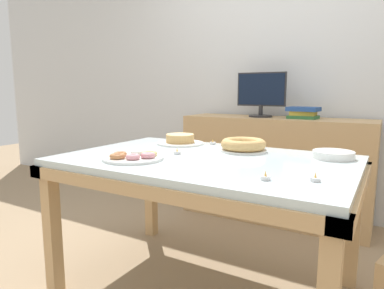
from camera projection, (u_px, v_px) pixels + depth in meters
The scene contains 14 objects.
ground_plane at pixel (205, 288), 1.94m from camera, with size 12.00×12.00×0.00m, color #997F60.
wall_back at pixel (287, 69), 3.07m from camera, with size 8.00×0.10×2.60m, color silver.
dining_table at pixel (205, 174), 1.84m from camera, with size 1.54×1.01×0.75m.
sideboard at pixel (274, 169), 2.94m from camera, with size 1.56×0.44×0.88m.
computer_monitor at pixel (261, 95), 2.91m from camera, with size 0.42×0.20×0.38m.
book_stack at pixel (303, 113), 2.76m from camera, with size 0.25×0.19×0.09m.
cake_chocolate_round at pixel (180, 140), 2.28m from camera, with size 0.31×0.31×0.07m.
cake_golden_bundt at pixel (243, 145), 2.00m from camera, with size 0.27×0.27×0.07m.
pastry_platter at pixel (134, 157), 1.76m from camera, with size 0.31×0.31×0.04m.
plate_stack at pixel (333, 155), 1.79m from camera, with size 0.21×0.21×0.04m.
tealight_centre at pixel (265, 178), 1.36m from camera, with size 0.04×0.04×0.04m.
tealight_left_edge at pixel (213, 143), 2.27m from camera, with size 0.04×0.04×0.04m.
tealight_near_front at pixel (177, 152), 1.91m from camera, with size 0.04×0.04×0.04m.
tealight_near_cakes at pixel (315, 179), 1.33m from camera, with size 0.04×0.04×0.04m.
Camera 1 is at (0.84, -1.58, 1.10)m, focal length 32.00 mm.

